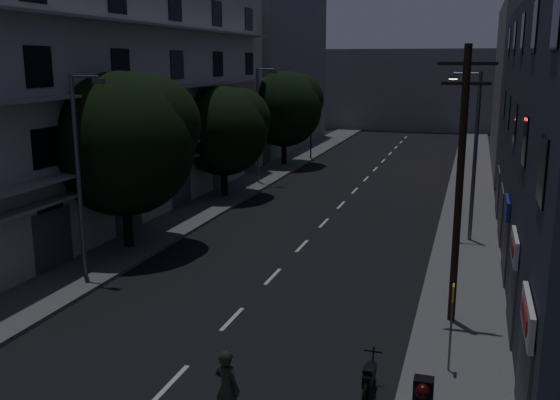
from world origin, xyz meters
The scene contains 19 objects.
ground centered at (0.00, 25.00, 0.00)m, with size 160.00×160.00×0.00m, color black.
sidewalk_left centered at (-7.50, 25.00, 0.07)m, with size 3.00×90.00×0.15m, color #565659.
sidewalk_right centered at (7.50, 25.00, 0.07)m, with size 3.00×90.00×0.15m, color #565659.
lane_markings centered at (0.00, 31.25, 0.01)m, with size 0.15×60.50×0.01m.
building_left centered at (-11.98, 18.00, 6.99)m, with size 7.00×36.00×14.00m.
building_far_left centered at (-12.00, 48.00, 8.00)m, with size 6.00×20.00×16.00m, color slate.
building_far_right centered at (12.00, 42.00, 6.50)m, with size 6.00×20.00×13.00m, color slate.
building_far_end centered at (0.00, 70.00, 5.00)m, with size 24.00×8.00×10.00m, color slate.
tree_near centered at (-7.54, 12.68, 5.20)m, with size 6.54×6.54×8.06m.
tree_mid centered at (-7.59, 24.54, 4.49)m, with size 5.65×5.65×6.95m.
tree_far centered at (-7.53, 37.50, 4.95)m, with size 6.20×6.20×7.67m.
traffic_signal_far_right centered at (6.49, 40.65, 3.10)m, with size 0.28×0.37×4.10m.
traffic_signal_far_left centered at (-6.27, 41.18, 3.10)m, with size 0.28×0.37×4.10m.
street_lamp_left_near centered at (-7.13, 8.61, 4.60)m, with size 1.51×0.25×8.00m.
street_lamp_right centered at (7.49, 18.50, 4.60)m, with size 1.51×0.25×8.00m.
street_lamp_left_far centered at (-6.97, 29.40, 4.60)m, with size 1.51×0.25×8.00m.
utility_pole centered at (7.16, 8.34, 4.87)m, with size 1.80×0.24×9.00m.
bus_stop_sign centered at (7.24, 4.70, 1.89)m, with size 0.06×0.35×2.52m.
motorcycle centered at (5.28, 2.99, 0.44)m, with size 0.50×1.75×1.12m.
Camera 1 is at (7.50, -12.00, 8.65)m, focal length 40.00 mm.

